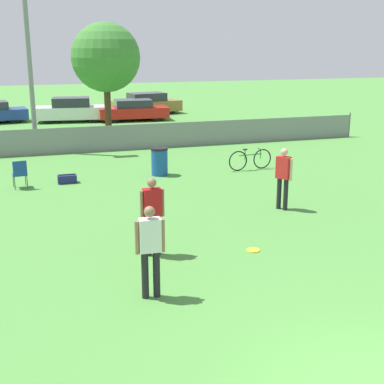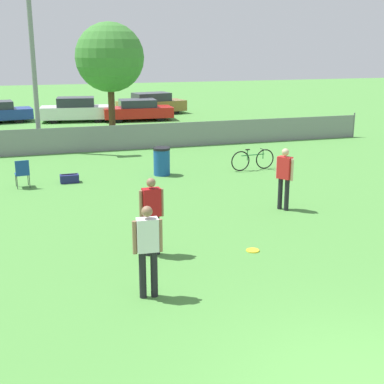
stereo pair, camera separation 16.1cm
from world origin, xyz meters
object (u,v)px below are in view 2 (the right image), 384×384
Objects in this scene: light_pole at (31,32)px; frisbee_disc at (253,250)px; player_thrower_red at (152,211)px; folding_chair_sideline at (22,172)px; player_defender_red at (284,175)px; parked_car_white at (76,110)px; bicycle_sideline at (253,160)px; parked_car_tan at (152,104)px; parked_car_red at (138,110)px; trash_bin at (162,161)px; gear_bag_sideline at (69,179)px; tree_near_pole at (110,58)px; player_receiver_white at (148,246)px.

light_pole is 28.50× the size of frisbee_disc.
player_thrower_red is 1.89× the size of folding_chair_sideline.
player_defender_red is 0.40× the size of parked_car_white.
light_pole is 4.81× the size of bicycle_sideline.
parked_car_tan is (7.56, 11.19, -4.30)m from light_pole.
folding_chair_sideline is 16.14m from parked_car_red.
trash_bin is at bearing -55.40° from light_pole.
parked_car_red is at bearing 69.83° from gear_bag_sideline.
tree_near_pole is 3.18× the size of player_receiver_white.
bicycle_sideline reaches higher than frisbee_disc.
player_defender_red is 7.38m from gear_bag_sideline.
parked_car_tan reaches higher than folding_chair_sideline.
parked_car_tan is (6.12, 26.18, -0.32)m from player_receiver_white.
light_pole is 7.66m from folding_chair_sideline.
parked_car_red is (5.29, 14.41, 0.49)m from gear_bag_sideline.
player_defender_red is 0.37× the size of parked_car_tan.
player_receiver_white is (-2.14, -17.60, -2.87)m from tree_near_pole.
parked_car_tan is at bearing -122.24° from folding_chair_sideline.
parked_car_tan reaches higher than parked_car_red.
frisbee_disc is at bearing -118.07° from bicycle_sideline.
gear_bag_sideline is at bearing -108.24° from tree_near_pole.
trash_bin is at bearing 77.90° from player_receiver_white.
light_pole is 4.57m from tree_near_pole.
player_defender_red reaches higher than parked_car_white.
parked_car_white is at bearing 95.98° from trash_bin.
parked_car_tan is (5.59, 24.20, -0.32)m from player_thrower_red.
parked_car_tan reaches higher than trash_bin.
gear_bag_sideline is (-3.23, -0.15, -0.36)m from trash_bin.
tree_near_pole reaches higher than parked_car_tan.
player_receiver_white is 23.90m from parked_car_red.
player_thrower_red is at bearing -83.60° from parked_car_white.
folding_chair_sideline is at bearing -175.21° from trash_bin.
player_thrower_red is 8.87m from bicycle_sideline.
frisbee_disc is at bearing -92.00° from parked_car_red.
gear_bag_sideline is at bearing -107.26° from parked_car_red.
light_pole is 1.94× the size of parked_car_white.
parked_car_white is at bearing 158.35° from player_defender_red.
parked_car_white is (3.16, 15.30, 0.17)m from folding_chair_sideline.
gear_bag_sideline is at bearing -177.39° from folding_chair_sideline.
player_thrower_red is at bearing -80.29° from gear_bag_sideline.
parked_car_white is at bearing 103.49° from bicycle_sideline.
light_pole is 14.18m from parked_car_tan.
parked_car_white is at bearing 75.00° from light_pole.
tree_near_pole is at bearing 86.50° from player_receiver_white.
tree_near_pole is 7.32m from parked_car_white.
player_receiver_white reaches higher than frisbee_disc.
tree_near_pole is 18.73× the size of frisbee_disc.
player_thrower_red is 5.88× the size of frisbee_disc.
parked_car_tan is (1.51, 2.73, 0.05)m from parked_car_red.
player_thrower_red reaches higher than parked_car_white.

